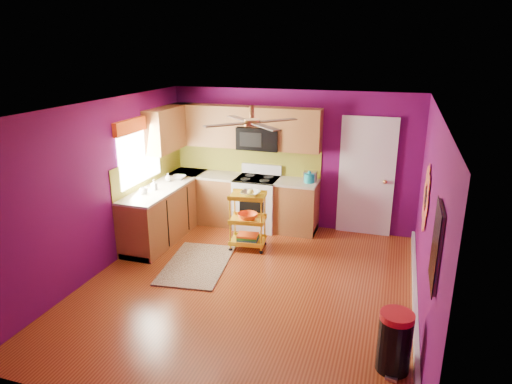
% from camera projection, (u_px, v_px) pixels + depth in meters
% --- Properties ---
extents(ground, '(5.00, 5.00, 0.00)m').
position_uv_depth(ground, '(248.00, 287.00, 6.39)').
color(ground, maroon).
rests_on(ground, ground).
extents(room_envelope, '(4.54, 5.04, 2.52)m').
position_uv_depth(room_envelope, '(249.00, 175.00, 5.88)').
color(room_envelope, '#5E0A52').
rests_on(room_envelope, ground).
extents(lower_cabinets, '(2.81, 2.31, 0.94)m').
position_uv_depth(lower_cabinets, '(209.00, 206.00, 8.29)').
color(lower_cabinets, brown).
rests_on(lower_cabinets, ground).
extents(electric_range, '(0.76, 0.66, 1.13)m').
position_uv_depth(electric_range, '(257.00, 202.00, 8.37)').
color(electric_range, white).
rests_on(electric_range, ground).
extents(upper_cabinetry, '(2.80, 2.30, 1.26)m').
position_uv_depth(upper_cabinetry, '(220.00, 129.00, 8.16)').
color(upper_cabinetry, brown).
rests_on(upper_cabinetry, ground).
extents(left_window, '(0.08, 1.35, 1.08)m').
position_uv_depth(left_window, '(139.00, 141.00, 7.44)').
color(left_window, white).
rests_on(left_window, ground).
extents(panel_door, '(0.95, 0.11, 2.15)m').
position_uv_depth(panel_door, '(366.00, 178.00, 7.92)').
color(panel_door, white).
rests_on(panel_door, ground).
extents(right_wall_art, '(0.04, 2.74, 1.04)m').
position_uv_depth(right_wall_art, '(430.00, 216.00, 5.00)').
color(right_wall_art, black).
rests_on(right_wall_art, ground).
extents(ceiling_fan, '(1.01, 1.01, 0.26)m').
position_uv_depth(ceiling_fan, '(252.00, 122.00, 5.87)').
color(ceiling_fan, '#BF8C3F').
rests_on(ceiling_fan, ground).
extents(shag_rug, '(1.07, 1.57, 0.02)m').
position_uv_depth(shag_rug, '(197.00, 264.00, 7.02)').
color(shag_rug, '#331D11').
rests_on(shag_rug, ground).
extents(rolling_cart, '(0.62, 0.48, 1.04)m').
position_uv_depth(rolling_cart, '(248.00, 218.00, 7.45)').
color(rolling_cart, yellow).
rests_on(rolling_cart, ground).
extents(trash_can, '(0.40, 0.41, 0.66)m').
position_uv_depth(trash_can, '(395.00, 342.00, 4.67)').
color(trash_can, black).
rests_on(trash_can, ground).
extents(teal_kettle, '(0.18, 0.18, 0.21)m').
position_uv_depth(teal_kettle, '(309.00, 178.00, 7.95)').
color(teal_kettle, teal).
rests_on(teal_kettle, lower_cabinets).
extents(toaster, '(0.22, 0.15, 0.18)m').
position_uv_depth(toaster, '(310.00, 176.00, 8.02)').
color(toaster, beige).
rests_on(toaster, lower_cabinets).
extents(soap_bottle_a, '(0.08, 0.08, 0.18)m').
position_uv_depth(soap_bottle_a, '(154.00, 185.00, 7.54)').
color(soap_bottle_a, '#EA3F72').
rests_on(soap_bottle_a, lower_cabinets).
extents(soap_bottle_b, '(0.12, 0.12, 0.15)m').
position_uv_depth(soap_bottle_b, '(168.00, 177.00, 8.02)').
color(soap_bottle_b, white).
rests_on(soap_bottle_b, lower_cabinets).
extents(counter_dish, '(0.24, 0.24, 0.06)m').
position_uv_depth(counter_dish, '(179.00, 177.00, 8.17)').
color(counter_dish, white).
rests_on(counter_dish, lower_cabinets).
extents(counter_cup, '(0.13, 0.13, 0.10)m').
position_uv_depth(counter_cup, '(144.00, 191.00, 7.35)').
color(counter_cup, white).
rests_on(counter_cup, lower_cabinets).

